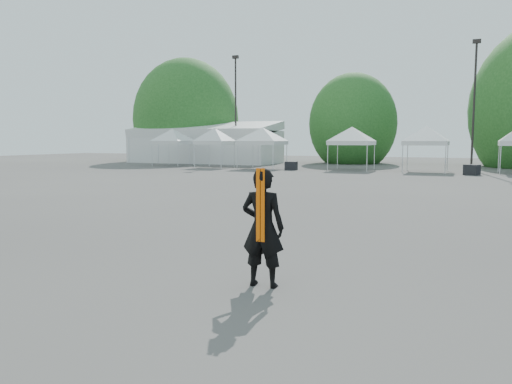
% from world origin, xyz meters
% --- Properties ---
extents(ground, '(120.00, 120.00, 0.00)m').
position_xyz_m(ground, '(0.00, 0.00, 0.00)').
color(ground, '#474442').
rests_on(ground, ground).
extents(marquee, '(15.00, 6.25, 4.23)m').
position_xyz_m(marquee, '(-22.00, 35.00, 1.97)').
color(marquee, silver).
rests_on(marquee, ground).
extents(light_pole_west, '(0.60, 0.25, 10.30)m').
position_xyz_m(light_pole_west, '(-18.00, 34.00, 5.77)').
color(light_pole_west, black).
rests_on(light_pole_west, ground).
extents(light_pole_east, '(0.60, 0.25, 9.80)m').
position_xyz_m(light_pole_east, '(3.00, 32.00, 5.52)').
color(light_pole_east, black).
rests_on(light_pole_east, ground).
extents(tree_far_w, '(4.80, 4.80, 7.30)m').
position_xyz_m(tree_far_w, '(-26.00, 38.00, 4.54)').
color(tree_far_w, '#382314').
rests_on(tree_far_w, ground).
extents(tree_mid_w, '(4.16, 4.16, 6.33)m').
position_xyz_m(tree_mid_w, '(-8.00, 40.00, 3.93)').
color(tree_mid_w, '#382314').
rests_on(tree_mid_w, ground).
extents(tent_a, '(4.09, 4.09, 3.88)m').
position_xyz_m(tent_a, '(-21.90, 28.97, 3.06)').
color(tent_a, silver).
rests_on(tent_a, ground).
extents(tent_b, '(3.77, 3.77, 3.88)m').
position_xyz_m(tent_b, '(-16.87, 27.59, 3.06)').
color(tent_b, silver).
rests_on(tent_b, ground).
extents(tent_c, '(4.63, 4.63, 3.88)m').
position_xyz_m(tent_c, '(-12.58, 27.76, 3.06)').
color(tent_c, silver).
rests_on(tent_c, ground).
extents(tent_d, '(4.48, 4.48, 3.88)m').
position_xyz_m(tent_d, '(-5.53, 28.79, 3.06)').
color(tent_d, silver).
rests_on(tent_d, ground).
extents(tent_e, '(4.35, 4.35, 3.88)m').
position_xyz_m(tent_e, '(-0.08, 28.70, 3.06)').
color(tent_e, silver).
rests_on(tent_e, ground).
extents(man, '(0.72, 0.50, 1.90)m').
position_xyz_m(man, '(0.12, -2.38, 0.95)').
color(man, black).
rests_on(man, ground).
extents(crate_west, '(0.87, 0.69, 0.66)m').
position_xyz_m(crate_west, '(-9.76, 26.79, 0.33)').
color(crate_west, black).
rests_on(crate_west, ground).
extents(crate_mid, '(1.10, 1.01, 0.70)m').
position_xyz_m(crate_mid, '(3.07, 26.33, 0.35)').
color(crate_mid, black).
rests_on(crate_mid, ground).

